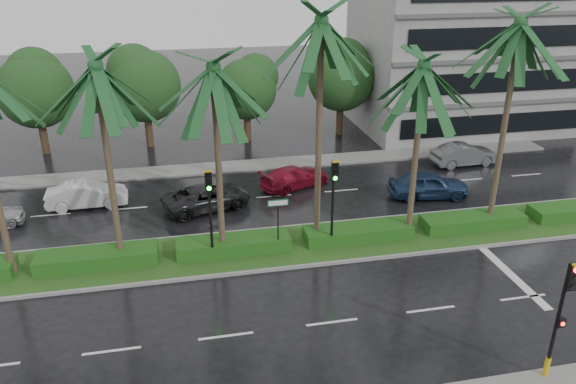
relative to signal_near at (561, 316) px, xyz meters
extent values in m
plane|color=black|center=(-6.00, 9.39, -2.50)|extent=(120.00, 120.00, 0.00)
cube|color=slate|center=(-6.00, 21.39, -2.44)|extent=(40.00, 2.00, 0.12)
cube|color=gray|center=(-6.00, 10.39, -2.43)|extent=(36.00, 4.00, 0.14)
cube|color=#23511B|center=(-6.00, 10.39, -2.36)|extent=(35.60, 3.70, 0.02)
cube|color=#194313|center=(-15.00, 10.39, -2.05)|extent=(5.20, 1.40, 0.60)
cube|color=#194313|center=(-9.00, 10.39, -2.05)|extent=(5.20, 1.40, 0.60)
cube|color=#194313|center=(-3.00, 10.39, -2.05)|extent=(5.20, 1.40, 0.60)
cube|color=#194313|center=(3.00, 10.39, -2.05)|extent=(5.20, 1.40, 0.60)
cube|color=silver|center=(-18.00, 16.39, -2.50)|extent=(2.00, 0.12, 0.01)
cube|color=silver|center=(-14.00, 4.39, -2.50)|extent=(2.00, 0.12, 0.01)
cube|color=silver|center=(-14.00, 16.39, -2.50)|extent=(2.00, 0.12, 0.01)
cube|color=silver|center=(-10.00, 4.39, -2.50)|extent=(2.00, 0.12, 0.01)
cube|color=silver|center=(-10.00, 16.39, -2.50)|extent=(2.00, 0.12, 0.01)
cube|color=silver|center=(-6.00, 4.39, -2.50)|extent=(2.00, 0.12, 0.01)
cube|color=silver|center=(-6.00, 16.39, -2.50)|extent=(2.00, 0.12, 0.01)
cube|color=silver|center=(-2.00, 4.39, -2.50)|extent=(2.00, 0.12, 0.01)
cube|color=silver|center=(-2.00, 16.39, -2.50)|extent=(2.00, 0.12, 0.01)
cube|color=silver|center=(2.00, 4.39, -2.50)|extent=(2.00, 0.12, 0.01)
cube|color=silver|center=(2.00, 16.39, -2.50)|extent=(2.00, 0.12, 0.01)
cube|color=silver|center=(6.00, 16.39, -2.50)|extent=(2.00, 0.12, 0.01)
cube|color=silver|center=(10.00, 16.39, -2.50)|extent=(2.00, 0.12, 0.01)
cube|color=silver|center=(2.50, 6.39, -2.50)|extent=(0.40, 6.00, 0.01)
cylinder|color=#403725|center=(-18.50, 10.39, -2.13)|extent=(0.40, 0.40, 0.44)
cylinder|color=#403725|center=(-14.00, 10.49, 1.97)|extent=(0.28, 0.28, 8.65)
cylinder|color=#403725|center=(-14.00, 10.49, -2.13)|extent=(0.40, 0.40, 0.44)
cylinder|color=#403725|center=(-9.50, 10.29, 1.88)|extent=(0.28, 0.28, 8.46)
cylinder|color=#403725|center=(-9.50, 10.29, -2.13)|extent=(0.40, 0.40, 0.44)
cylinder|color=#403725|center=(-5.00, 10.59, 2.71)|extent=(0.28, 0.28, 10.12)
cylinder|color=#403725|center=(-5.00, 10.59, -2.13)|extent=(0.40, 0.40, 0.44)
cylinder|color=#403725|center=(-0.50, 10.19, 1.74)|extent=(0.28, 0.28, 8.20)
cylinder|color=#403725|center=(-0.50, 10.19, -2.13)|extent=(0.40, 0.40, 0.44)
cylinder|color=#403725|center=(4.00, 10.49, 2.57)|extent=(0.28, 0.28, 9.84)
cylinder|color=#403725|center=(4.00, 10.49, -2.13)|extent=(0.40, 0.40, 0.44)
cylinder|color=black|center=(0.00, 0.09, -0.68)|extent=(0.12, 0.12, 3.40)
cube|color=black|center=(0.00, -0.09, 1.47)|extent=(0.30, 0.18, 0.90)
cylinder|color=black|center=(0.00, -0.19, 1.47)|extent=(0.18, 0.04, 0.18)
cylinder|color=black|center=(0.00, -0.19, 1.17)|extent=(0.18, 0.04, 0.18)
cylinder|color=gold|center=(0.00, 0.09, -2.03)|extent=(0.18, 0.18, 0.70)
cube|color=black|center=(0.00, -0.07, -0.18)|extent=(0.22, 0.16, 0.32)
cylinder|color=#FF0C05|center=(0.00, -0.16, -0.18)|extent=(0.12, 0.03, 0.12)
cylinder|color=black|center=(-10.00, 9.79, -0.65)|extent=(0.12, 0.12, 3.40)
cube|color=black|center=(-10.00, 9.61, 1.50)|extent=(0.30, 0.18, 0.90)
cube|color=gold|center=(-10.00, 9.49, 1.98)|extent=(0.34, 0.12, 0.06)
cylinder|color=black|center=(-10.00, 9.51, 1.80)|extent=(0.18, 0.04, 0.18)
cylinder|color=black|center=(-10.00, 9.51, 1.50)|extent=(0.18, 0.04, 0.18)
cylinder|color=#0CE519|center=(-10.00, 9.51, 1.20)|extent=(0.18, 0.04, 0.18)
cylinder|color=black|center=(-4.50, 9.79, -0.65)|extent=(0.12, 0.12, 3.40)
cube|color=black|center=(-4.50, 9.61, 1.50)|extent=(0.30, 0.18, 0.90)
cube|color=gold|center=(-4.50, 9.49, 1.98)|extent=(0.34, 0.12, 0.06)
cylinder|color=black|center=(-4.50, 9.51, 1.80)|extent=(0.18, 0.04, 0.18)
cylinder|color=black|center=(-4.50, 9.51, 1.50)|extent=(0.18, 0.04, 0.18)
cylinder|color=#0CE519|center=(-4.50, 9.51, 1.20)|extent=(0.18, 0.04, 0.18)
cylinder|color=black|center=(-7.00, 9.89, -1.05)|extent=(0.06, 0.06, 2.60)
cube|color=#0C5926|center=(-7.00, 9.86, 0.10)|extent=(0.95, 0.04, 0.30)
cube|color=white|center=(-7.00, 9.84, 0.10)|extent=(0.85, 0.01, 0.22)
cylinder|color=#3E2D1C|center=(-20.00, 26.89, -1.30)|extent=(0.52, 0.52, 2.40)
sphere|color=#18401D|center=(-20.00, 26.89, 1.82)|extent=(4.94, 4.94, 4.94)
sphere|color=#18401D|center=(-20.00, 27.19, 2.78)|extent=(3.70, 3.70, 3.70)
cylinder|color=#3E2D1C|center=(-13.00, 26.89, -1.30)|extent=(0.52, 0.52, 2.41)
sphere|color=#18401D|center=(-13.00, 26.89, 1.83)|extent=(4.95, 4.95, 4.95)
sphere|color=#18401D|center=(-13.00, 27.19, 2.79)|extent=(3.71, 3.71, 3.71)
cylinder|color=#3E2D1C|center=(-6.00, 26.89, -1.46)|extent=(0.52, 0.52, 2.09)
sphere|color=#18401D|center=(-6.00, 26.89, 1.26)|extent=(4.31, 4.31, 4.31)
sphere|color=#18401D|center=(-6.00, 27.19, 2.10)|extent=(3.23, 3.23, 3.23)
cylinder|color=#3E2D1C|center=(1.00, 26.89, -1.31)|extent=(0.52, 0.52, 2.39)
sphere|color=#18401D|center=(1.00, 26.89, 1.80)|extent=(4.92, 4.92, 4.92)
sphere|color=#18401D|center=(1.00, 27.19, 2.75)|extent=(3.69, 3.69, 3.69)
cylinder|color=#3E2D1C|center=(8.00, 26.89, -1.21)|extent=(0.52, 0.52, 2.58)
sphere|color=#18401D|center=(8.00, 26.89, 2.14)|extent=(5.31, 5.31, 5.31)
sphere|color=#18401D|center=(8.00, 27.19, 3.17)|extent=(3.98, 3.98, 3.98)
cube|color=gray|center=(11.00, 27.39, 3.50)|extent=(16.00, 10.00, 12.00)
imported|color=silver|center=(-16.17, 17.15, -1.81)|extent=(1.64, 4.29, 1.39)
imported|color=black|center=(-9.80, 15.53, -1.84)|extent=(3.49, 5.18, 1.32)
imported|color=maroon|center=(-4.53, 17.53, -1.88)|extent=(3.30, 4.65, 1.25)
imported|color=navy|center=(2.50, 14.52, -1.75)|extent=(2.36, 4.63, 1.51)
imported|color=#535557|center=(7.00, 18.85, -1.79)|extent=(1.77, 4.40, 1.42)
camera|label=1|loc=(-11.20, -12.32, 10.40)|focal=35.00mm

